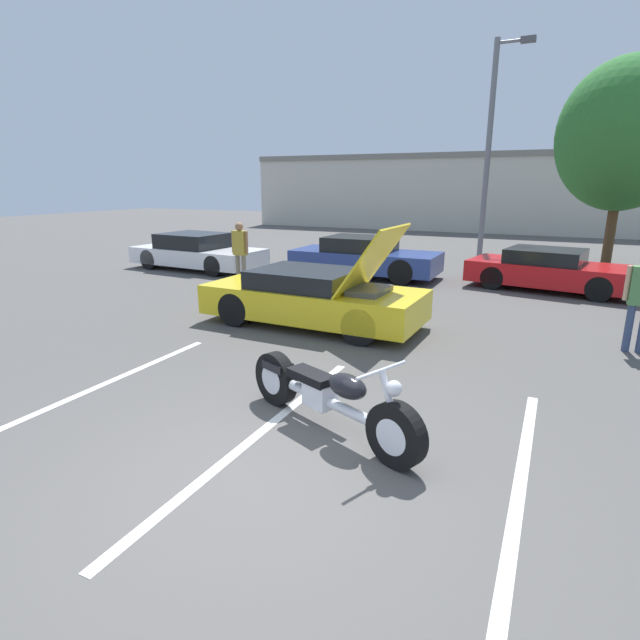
{
  "coord_description": "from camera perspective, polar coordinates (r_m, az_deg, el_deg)",
  "views": [
    {
      "loc": [
        2.32,
        -3.51,
        2.73
      ],
      "look_at": [
        -0.69,
        2.82,
        0.8
      ],
      "focal_mm": 28.0,
      "sensor_mm": 36.0,
      "label": 1
    }
  ],
  "objects": [
    {
      "name": "ground_plane",
      "position": [
        5.02,
        -7.03,
        -17.72
      ],
      "size": [
        80.0,
        80.0,
        0.0
      ],
      "primitive_type": "plane",
      "color": "#514F4C"
    },
    {
      "name": "parking_stripe_foreground",
      "position": [
        7.53,
        -24.99,
        -7.37
      ],
      "size": [
        0.12,
        4.72,
        0.01
      ],
      "primitive_type": "cube",
      "color": "white",
      "rests_on": "ground"
    },
    {
      "name": "parking_stripe_middle",
      "position": [
        5.82,
        -6.9,
        -12.68
      ],
      "size": [
        0.12,
        4.72,
        0.01
      ],
      "primitive_type": "cube",
      "color": "white",
      "rests_on": "ground"
    },
    {
      "name": "parking_stripe_back",
      "position": [
        5.1,
        21.7,
        -18.16
      ],
      "size": [
        0.12,
        4.72,
        0.01
      ],
      "primitive_type": "cube",
      "color": "white",
      "rests_on": "ground"
    },
    {
      "name": "far_building",
      "position": [
        31.44,
        21.84,
        13.6
      ],
      "size": [
        32.0,
        4.2,
        4.4
      ],
      "color": "beige",
      "rests_on": "ground"
    },
    {
      "name": "light_pole",
      "position": [
        18.08,
        18.99,
        18.36
      ],
      "size": [
        1.21,
        0.28,
        7.08
      ],
      "color": "slate",
      "rests_on": "ground"
    },
    {
      "name": "tree_background",
      "position": [
        19.61,
        31.49,
        17.56
      ],
      "size": [
        4.14,
        4.14,
        6.6
      ],
      "color": "brown",
      "rests_on": "ground"
    },
    {
      "name": "motorcycle",
      "position": [
        5.67,
        0.95,
        -8.83
      ],
      "size": [
        2.5,
        1.22,
        0.98
      ],
      "rotation": [
        0.0,
        0.0,
        -0.4
      ],
      "color": "black",
      "rests_on": "ground"
    },
    {
      "name": "show_car_hood_open",
      "position": [
        9.82,
        -0.7,
        2.63
      ],
      "size": [
        4.36,
        1.89,
        2.01
      ],
      "rotation": [
        0.0,
        0.0,
        -0.03
      ],
      "color": "yellow",
      "rests_on": "ground"
    },
    {
      "name": "parked_car_mid_right_row",
      "position": [
        14.46,
        24.73,
        5.19
      ],
      "size": [
        4.28,
        2.43,
        1.07
      ],
      "rotation": [
        0.0,
        0.0,
        -0.17
      ],
      "color": "red",
      "rests_on": "ground"
    },
    {
      "name": "parked_car_left_row",
      "position": [
        16.95,
        -13.87,
        7.55
      ],
      "size": [
        4.5,
        2.15,
        1.15
      ],
      "rotation": [
        0.0,
        0.0,
        -0.06
      ],
      "color": "white",
      "rests_on": "ground"
    },
    {
      "name": "parked_car_mid_left_row",
      "position": [
        15.1,
        5.06,
        7.14
      ],
      "size": [
        4.35,
        1.77,
        1.19
      ],
      "rotation": [
        0.0,
        0.0,
        -0.0
      ],
      "color": "navy",
      "rests_on": "ground"
    },
    {
      "name": "spectator_near_motorcycle",
      "position": [
        13.92,
        -9.13,
        8.12
      ],
      "size": [
        0.52,
        0.22,
        1.71
      ],
      "color": "gray",
      "rests_on": "ground"
    }
  ]
}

